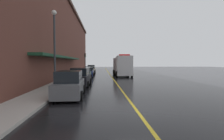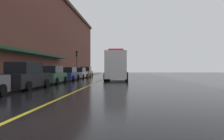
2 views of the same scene
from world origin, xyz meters
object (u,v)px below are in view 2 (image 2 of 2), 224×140
Objects in this scene: parking_meter_3 at (53,72)px; parked_car_1 at (26,77)px; parked_car_3 at (69,74)px; parked_car_4 at (79,73)px; parked_car_2 at (52,75)px; parked_car_5 at (86,72)px; traffic_light_near at (77,59)px; parking_meter_1 at (80,71)px; parking_meter_2 at (80,71)px; box_truck at (117,66)px.

parked_car_1 is at bearing -81.57° from parking_meter_3.
parked_car_3 is 5.83m from parked_car_4.
parking_meter_3 is at bearing 10.44° from parked_car_1.
parked_car_2 is 1.10× the size of parked_car_5.
traffic_light_near reaches higher than parked_car_1.
parking_meter_1 is 3.30m from traffic_light_near.
parked_car_1 is 22.84m from parked_car_5.
parked_car_1 is 3.38× the size of parking_meter_3.
parked_car_5 is 3.18× the size of parking_meter_2.
parked_car_2 reaches higher than parking_meter_1.
parking_meter_1 and parking_meter_3 have the same top height.
traffic_light_near reaches higher than parked_car_5.
parked_car_5 is at bearing -1.64° from parked_car_2.
parked_car_2 is 18.05m from parking_meter_2.
parking_meter_2 is 1.00× the size of parking_meter_3.
parked_car_2 reaches higher than parked_car_3.
parked_car_1 is 3.38× the size of parking_meter_2.
box_truck is at bearing 20.58° from parking_meter_3.
parking_meter_1 is (-1.45, 23.70, 0.19)m from parked_car_1.
parked_car_5 is at bearing -150.45° from box_truck.
parking_meter_1 is at bearing 90.00° from parking_meter_2.
parking_meter_3 is at bearing -69.81° from box_truck.
traffic_light_near is at bearing 3.07° from parked_car_2.
parked_car_1 reaches higher than parked_car_4.
traffic_light_near is (-1.28, -1.68, 2.33)m from parked_car_5.
parking_meter_3 is 11.59m from traffic_light_near.
parked_car_4 is 7.52m from parking_meter_3.
parked_car_4 is at bearing -1.50° from parked_car_2.
parked_car_2 is at bearing -41.69° from box_truck.
box_truck is at bearing -56.87° from parking_meter_2.
parking_meter_1 is 1.00× the size of parking_meter_3.
parking_meter_1 is 1.00× the size of parking_meter_2.
parked_car_4 is 3.39× the size of parking_meter_1.
parked_car_2 is at bearing -72.09° from parking_meter_3.
box_truck reaches higher than parked_car_2.
parked_car_2 reaches higher than parked_car_4.
box_truck reaches higher than parking_meter_3.
parked_car_5 is at bearing 84.16° from parking_meter_3.
box_truck is at bearing -151.37° from parked_car_5.
parking_meter_2 is 0.31× the size of traffic_light_near.
parking_meter_3 is (-1.34, -13.09, 0.23)m from parked_car_5.
parked_car_3 is at bearing -82.51° from traffic_light_near.
parked_car_4 is (-0.01, 11.47, -0.03)m from parked_car_2.
traffic_light_near reaches higher than parked_car_3.
parking_meter_2 is at bearing 91.40° from traffic_light_near.
parked_car_3 is at bearing 49.22° from parking_meter_3.
box_truck is 13.37m from parking_meter_2.
parking_meter_3 is (-1.30, -7.40, 0.30)m from parked_car_4.
parked_car_3 is 2.10m from parking_meter_3.
parked_car_2 is at bearing -85.82° from parking_meter_2.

